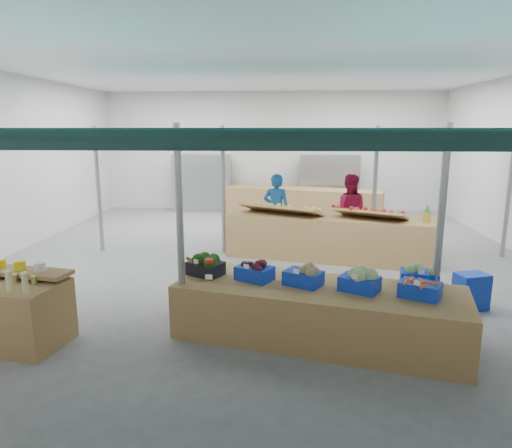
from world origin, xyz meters
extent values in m
plane|color=slate|center=(0.00, 0.00, 0.00)|extent=(13.00, 13.00, 0.00)
plane|color=silver|center=(0.00, 0.00, 4.20)|extent=(13.00, 13.00, 0.00)
plane|color=silver|center=(0.00, 6.50, 2.10)|extent=(12.00, 0.00, 12.00)
plane|color=silver|center=(-6.00, 0.00, 2.10)|extent=(0.00, 13.00, 13.00)
cylinder|color=gray|center=(-4.00, 0.50, 1.50)|extent=(0.10, 0.10, 3.00)
cylinder|color=gray|center=(-1.00, -4.00, 1.50)|extent=(0.10, 0.10, 3.00)
cylinder|color=gray|center=(-1.00, 0.50, 1.50)|extent=(0.10, 0.10, 3.00)
cylinder|color=gray|center=(2.50, -4.00, 1.50)|extent=(0.10, 0.10, 3.00)
cylinder|color=gray|center=(2.50, 0.50, 1.50)|extent=(0.10, 0.10, 3.00)
cylinder|color=gray|center=(5.50, 0.50, 1.50)|extent=(0.10, 0.10, 3.00)
cylinder|color=gray|center=(0.75, -4.00, 2.85)|extent=(10.00, 0.06, 0.06)
cylinder|color=gray|center=(0.75, 0.50, 2.85)|extent=(10.00, 0.06, 0.06)
cube|color=#092928|center=(0.75, -4.65, 2.78)|extent=(9.50, 1.28, 0.30)
cube|color=#092928|center=(0.75, -3.35, 2.78)|extent=(9.50, 1.28, 0.30)
cube|color=#092928|center=(0.75, -0.15, 2.78)|extent=(9.50, 1.28, 0.30)
cube|color=#092928|center=(0.75, 1.15, 2.78)|extent=(9.50, 1.28, 0.30)
cube|color=#B23F33|center=(-2.50, 6.00, 1.00)|extent=(2.00, 0.50, 2.00)
cube|color=#B23F33|center=(2.00, 6.00, 1.00)|extent=(2.00, 0.50, 2.00)
cube|color=#997247|center=(-3.50, -4.09, 0.95)|extent=(2.02, 0.75, 0.06)
cube|color=olive|center=(0.92, -3.99, 0.39)|extent=(4.17, 2.26, 0.77)
cube|color=olive|center=(1.44, 0.13, 0.49)|extent=(4.70, 2.08, 0.98)
cube|color=olive|center=(1.05, 5.19, 0.47)|extent=(5.35, 2.35, 0.95)
cube|color=#1136BC|center=(3.51, -2.74, 0.30)|extent=(0.58, 0.48, 0.60)
imported|color=#164E91|center=(0.24, 1.23, 0.91)|extent=(0.75, 0.58, 1.83)
imported|color=maroon|center=(2.04, 1.23, 0.91)|extent=(1.02, 0.87, 1.83)
cube|color=black|center=(-0.73, -3.56, 0.87)|extent=(0.61, 0.55, 0.20)
cube|color=white|center=(-0.84, -3.76, 1.03)|extent=(0.08, 0.05, 0.06)
cube|color=#1136BC|center=(0.01, -3.76, 0.87)|extent=(0.61, 0.55, 0.20)
cube|color=white|center=(-0.09, -3.95, 1.03)|extent=(0.08, 0.05, 0.06)
cube|color=#1136BC|center=(0.71, -3.93, 0.87)|extent=(0.61, 0.55, 0.20)
cube|color=white|center=(0.60, -4.13, 1.03)|extent=(0.08, 0.05, 0.06)
cube|color=#1136BC|center=(1.46, -4.12, 0.87)|extent=(0.61, 0.55, 0.20)
cube|color=white|center=(1.35, -4.32, 1.03)|extent=(0.08, 0.05, 0.06)
cube|color=#1136BC|center=(2.20, -4.31, 0.87)|extent=(0.61, 0.55, 0.20)
cube|color=white|center=(2.10, -4.51, 1.03)|extent=(0.08, 0.05, 0.06)
sphere|color=brown|center=(-0.93, -3.65, 1.01)|extent=(0.09, 0.09, 0.09)
sphere|color=brown|center=(-0.98, -3.67, 1.05)|extent=(0.06, 0.06, 0.06)
cylinder|color=red|center=(-0.62, -3.94, 1.10)|extent=(0.12, 0.12, 0.05)
cube|color=white|center=(-0.62, -4.00, 0.88)|extent=(0.10, 0.01, 0.07)
cube|color=#997247|center=(0.35, 0.26, 1.10)|extent=(2.01, 1.44, 0.26)
cube|color=#997247|center=(2.31, -0.19, 1.10)|extent=(1.65, 1.27, 0.26)
cylinder|color=#8C6019|center=(3.43, -0.44, 1.09)|extent=(0.14, 0.14, 0.22)
cone|color=#26661E|center=(3.43, -0.44, 1.28)|extent=(0.12, 0.12, 0.18)
cube|color=#1136BC|center=(2.33, -3.83, 0.87)|extent=(0.56, 0.44, 0.20)
cube|color=white|center=(2.28, -4.05, 1.03)|extent=(0.08, 0.03, 0.06)
camera|label=1|loc=(0.42, -10.04, 2.93)|focal=32.00mm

